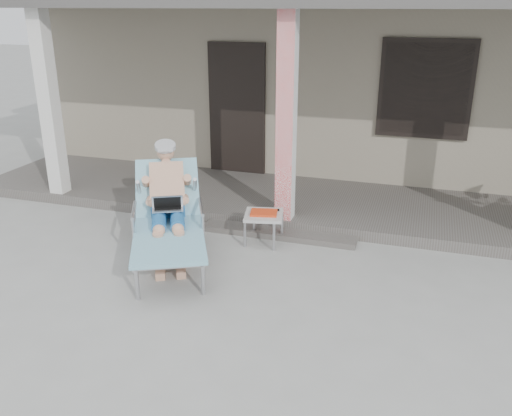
% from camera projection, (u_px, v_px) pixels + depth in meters
% --- Properties ---
extents(ground, '(60.00, 60.00, 0.00)m').
position_uv_depth(ground, '(229.00, 308.00, 5.33)').
color(ground, '#9E9E99').
rests_on(ground, ground).
extents(house, '(10.40, 5.40, 3.30)m').
position_uv_depth(house, '(343.00, 67.00, 10.54)').
color(house, gray).
rests_on(house, ground).
extents(porch_deck, '(10.00, 2.00, 0.15)m').
position_uv_depth(porch_deck, '(299.00, 202.00, 7.98)').
color(porch_deck, '#605B56').
rests_on(porch_deck, ground).
extents(porch_overhang, '(10.00, 2.30, 2.85)m').
position_uv_depth(porch_overhang, '(304.00, 6.00, 6.98)').
color(porch_overhang, silver).
rests_on(porch_overhang, porch_deck).
extents(porch_step, '(2.00, 0.30, 0.07)m').
position_uv_depth(porch_step, '(278.00, 234.00, 6.97)').
color(porch_step, '#605B56').
rests_on(porch_step, ground).
extents(lounger, '(1.55, 2.08, 1.32)m').
position_uv_depth(lounger, '(167.00, 191.00, 6.18)').
color(lounger, '#B7B7BC').
rests_on(lounger, ground).
extents(side_table, '(0.55, 0.55, 0.42)m').
position_uv_depth(side_table, '(264.00, 217.00, 6.67)').
color(side_table, '#B9B8B3').
rests_on(side_table, ground).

